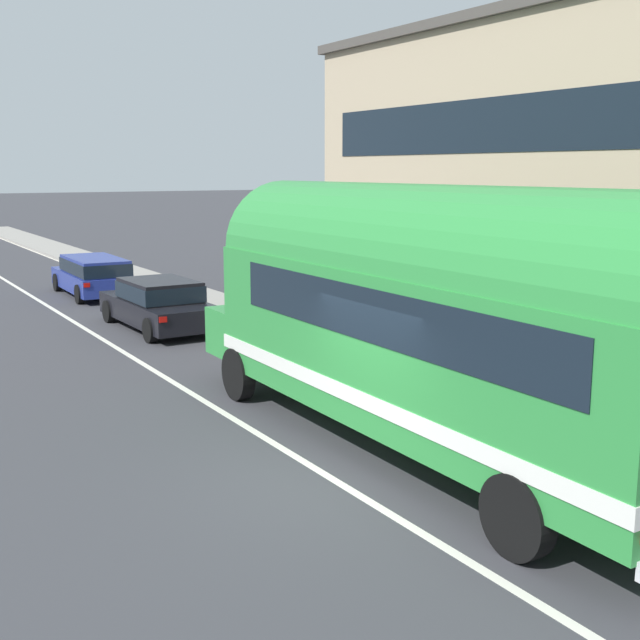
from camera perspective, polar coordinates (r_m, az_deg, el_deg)
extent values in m
plane|color=#38383D|center=(11.68, 1.24, -11.29)|extent=(300.00, 300.00, 0.00)
cube|color=silver|center=(22.36, -15.40, -1.04)|extent=(0.14, 80.00, 0.01)
cube|color=silver|center=(23.51, -7.21, -0.19)|extent=(0.12, 80.00, 0.01)
cube|color=gray|center=(22.19, -2.57, -0.57)|extent=(2.15, 90.00, 0.15)
cube|color=black|center=(18.49, 13.07, 2.35)|extent=(0.08, 13.61, 1.20)
cube|color=black|center=(18.34, 13.53, 13.24)|extent=(0.08, 13.61, 1.20)
cube|color=#2D8C3D|center=(12.27, 7.70, -1.75)|extent=(2.62, 9.51, 2.30)
cylinder|color=#2D8C3D|center=(12.08, 7.83, 3.59)|extent=(2.57, 9.41, 2.45)
cube|color=#2D8C3D|center=(16.89, -3.65, -0.64)|extent=(2.28, 1.33, 0.95)
cube|color=silver|center=(12.43, 7.62, -4.68)|extent=(2.66, 9.55, 0.24)
cube|color=black|center=(11.93, 8.65, 0.81)|extent=(2.63, 7.71, 0.76)
cube|color=black|center=(16.16, -2.75, 3.62)|extent=(2.14, 0.13, 0.96)
cube|color=silver|center=(17.52, -4.66, -0.67)|extent=(0.90, 0.11, 0.56)
cylinder|color=black|center=(15.60, -5.74, -3.78)|extent=(0.27, 1.00, 1.00)
cylinder|color=black|center=(16.68, 1.60, -2.79)|extent=(0.27, 1.00, 1.00)
cylinder|color=black|center=(9.66, 13.63, -13.20)|extent=(0.27, 1.00, 1.00)
cube|color=black|center=(22.85, -11.22, 0.69)|extent=(1.94, 4.75, 0.60)
cube|color=black|center=(22.65, -11.16, 2.08)|extent=(1.69, 2.40, 0.55)
cube|color=black|center=(22.65, -11.15, 2.01)|extent=(1.75, 2.44, 0.43)
cube|color=red|center=(20.36, -10.94, 0.03)|extent=(0.20, 0.04, 0.14)
cube|color=red|center=(20.98, -6.86, 0.45)|extent=(0.20, 0.04, 0.14)
cylinder|color=black|center=(24.15, -14.57, 0.59)|extent=(0.21, 0.64, 0.64)
cylinder|color=black|center=(24.72, -10.68, 0.98)|extent=(0.21, 0.64, 0.64)
cylinder|color=black|center=(21.05, -11.81, -0.71)|extent=(0.21, 0.64, 0.64)
cylinder|color=black|center=(21.71, -7.45, -0.24)|extent=(0.21, 0.64, 0.64)
cube|color=navy|center=(29.46, -15.67, 2.67)|extent=(1.86, 4.72, 0.60)
cube|color=navy|center=(28.94, -15.49, 3.70)|extent=(1.64, 3.46, 0.55)
cube|color=black|center=(28.94, -15.49, 3.64)|extent=(1.70, 3.50, 0.43)
cube|color=red|center=(27.00, -16.01, 2.36)|extent=(0.20, 0.04, 0.14)
cube|color=red|center=(27.39, -12.92, 2.61)|extent=(0.20, 0.04, 0.14)
cylinder|color=black|center=(30.89, -17.92, 2.53)|extent=(0.21, 0.64, 0.64)
cylinder|color=black|center=(31.27, -14.90, 2.77)|extent=(0.21, 0.64, 0.64)
cylinder|color=black|center=(27.72, -16.49, 1.74)|extent=(0.21, 0.64, 0.64)
cylinder|color=black|center=(28.14, -13.16, 2.03)|extent=(0.21, 0.64, 0.64)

